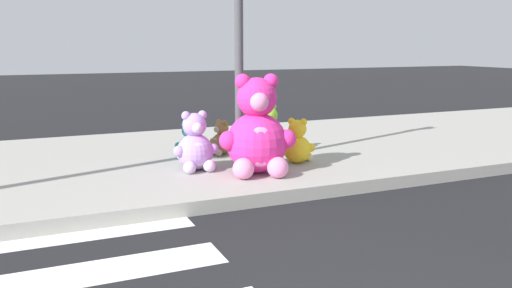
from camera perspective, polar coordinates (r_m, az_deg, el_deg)
name	(u,v)px	position (r m, az deg, el deg)	size (l,w,h in m)	color
sidewalk	(150,163)	(7.29, -11.48, -2.02)	(28.00, 4.40, 0.15)	#9E9B93
sign_pole	(239,29)	(6.63, -1.88, 12.37)	(0.56, 0.11, 3.20)	#4C4C51
plush_pink_large	(257,134)	(6.18, 0.13, 1.08)	(0.89, 0.84, 1.18)	#F22D93
plush_lime	(266,133)	(7.40, 1.15, 1.21)	(0.52, 0.50, 0.70)	#8CD133
plush_yellow	(298,145)	(6.80, 4.56, -0.09)	(0.42, 0.42, 0.59)	yellow
plush_teal	(189,144)	(7.08, -7.29, 0.01)	(0.35, 0.36, 0.50)	teal
plush_lavender	(195,147)	(6.41, -6.61, -0.29)	(0.56, 0.49, 0.73)	#B28CD8
plush_brown	(221,141)	(7.31, -3.84, 0.37)	(0.35, 0.36, 0.49)	olive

